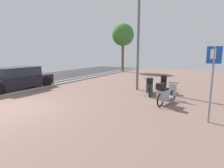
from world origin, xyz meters
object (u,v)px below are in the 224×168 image
(parked_car_near, at_px, (17,79))
(parking_sign, at_px, (212,76))
(scooter_mid, at_px, (149,87))
(lamp_post, at_px, (138,30))
(scooter_near, at_px, (165,94))
(scooter_far, at_px, (164,83))
(street_tree, at_px, (123,35))

(parked_car_near, distance_m, parking_sign, 9.91)
(scooter_mid, height_order, parked_car_near, parked_car_near)
(lamp_post, bearing_deg, scooter_mid, -41.87)
(scooter_near, xyz_separation_m, lamp_post, (-2.14, 2.20, 2.89))
(lamp_post, bearing_deg, parked_car_near, -150.57)
(scooter_far, bearing_deg, parked_car_near, -153.11)
(scooter_near, xyz_separation_m, scooter_far, (-0.71, 2.58, -0.00))
(parked_car_near, xyz_separation_m, street_tree, (0.81, 12.07, 3.40))
(scooter_near, distance_m, scooter_far, 2.68)
(scooter_far, distance_m, lamp_post, 3.25)
(parking_sign, distance_m, lamp_post, 5.53)
(scooter_mid, xyz_separation_m, scooter_far, (0.38, 1.31, 0.01))
(scooter_mid, bearing_deg, scooter_near, -49.07)
(lamp_post, distance_m, street_tree, 10.14)
(street_tree, bearing_deg, scooter_mid, -56.61)
(parking_sign, relative_size, lamp_post, 0.38)
(scooter_mid, bearing_deg, parked_car_near, -160.71)
(scooter_far, xyz_separation_m, street_tree, (-6.70, 8.26, 3.59))
(parked_car_near, bearing_deg, parking_sign, -0.66)
(lamp_post, height_order, street_tree, lamp_post)
(street_tree, bearing_deg, parked_car_near, -93.84)
(parked_car_near, relative_size, street_tree, 0.75)
(parking_sign, bearing_deg, lamp_post, 136.96)
(scooter_near, height_order, scooter_mid, scooter_near)
(scooter_mid, relative_size, parking_sign, 0.71)
(scooter_near, height_order, parked_car_near, parked_car_near)
(parked_car_near, height_order, lamp_post, lamp_post)
(scooter_far, relative_size, parking_sign, 0.78)
(parked_car_near, distance_m, street_tree, 12.57)
(scooter_far, bearing_deg, street_tree, 129.02)
(parking_sign, bearing_deg, scooter_far, 121.11)
(scooter_far, relative_size, street_tree, 0.34)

